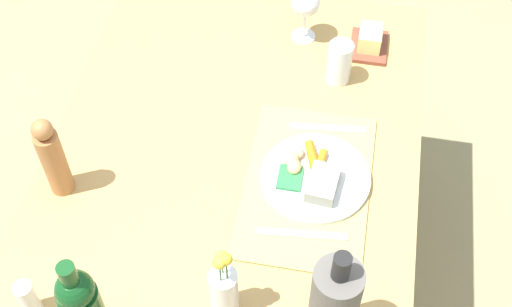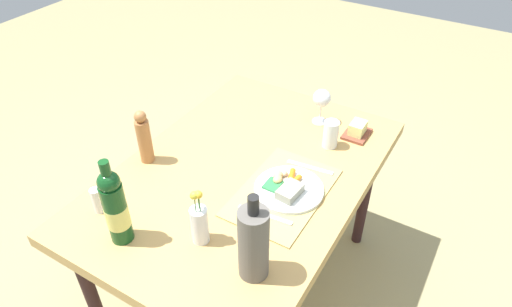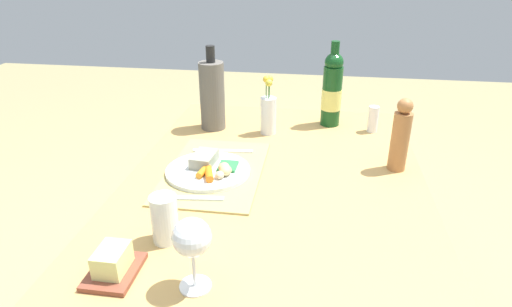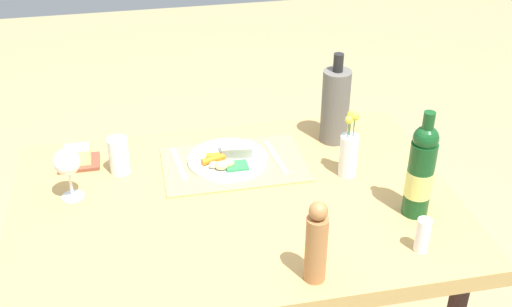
# 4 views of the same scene
# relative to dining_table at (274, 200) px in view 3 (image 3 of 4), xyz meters

# --- Properties ---
(dining_table) EXTENTS (1.31, 0.89, 0.74)m
(dining_table) POSITION_rel_dining_table_xyz_m (0.00, 0.00, 0.00)
(dining_table) COLOR tan
(dining_table) RESTS_ON ground_plane
(placemat) EXTENTS (0.45, 0.29, 0.01)m
(placemat) POSITION_rel_dining_table_xyz_m (-0.03, -0.19, 0.07)
(placemat) COLOR tan
(placemat) RESTS_ON dining_table
(dinner_plate) EXTENTS (0.26, 0.26, 0.05)m
(dinner_plate) POSITION_rel_dining_table_xyz_m (-0.01, -0.20, 0.09)
(dinner_plate) COLOR white
(dinner_plate) RESTS_ON placemat
(fork) EXTENTS (0.04, 0.20, 0.00)m
(fork) POSITION_rel_dining_table_xyz_m (-0.17, -0.19, 0.07)
(fork) COLOR silver
(fork) RESTS_ON placemat
(knife) EXTENTS (0.04, 0.19, 0.00)m
(knife) POSITION_rel_dining_table_xyz_m (0.15, -0.22, 0.07)
(knife) COLOR silver
(knife) RESTS_ON placemat
(flower_vase) EXTENTS (0.06, 0.06, 0.22)m
(flower_vase) POSITION_rel_dining_table_xyz_m (-0.37, -0.07, 0.15)
(flower_vase) COLOR silver
(flower_vase) RESTS_ON dining_table
(water_tumbler) EXTENTS (0.06, 0.06, 0.12)m
(water_tumbler) POSITION_rel_dining_table_xyz_m (0.33, -0.22, 0.12)
(water_tumbler) COLOR silver
(water_tumbler) RESTS_ON dining_table
(salt_shaker) EXTENTS (0.04, 0.04, 0.10)m
(salt_shaker) POSITION_rel_dining_table_xyz_m (-0.44, 0.32, 0.12)
(salt_shaker) COLOR white
(salt_shaker) RESTS_ON dining_table
(wine_glass) EXTENTS (0.08, 0.08, 0.16)m
(wine_glass) POSITION_rel_dining_table_xyz_m (0.47, -0.11, 0.19)
(wine_glass) COLOR white
(wine_glass) RESTS_ON dining_table
(butter_dish) EXTENTS (0.13, 0.10, 0.06)m
(butter_dish) POSITION_rel_dining_table_xyz_m (0.46, -0.29, 0.09)
(butter_dish) COLOR brown
(butter_dish) RESTS_ON dining_table
(pepper_mill) EXTENTS (0.06, 0.06, 0.23)m
(pepper_mill) POSITION_rel_dining_table_xyz_m (-0.14, 0.37, 0.18)
(pepper_mill) COLOR #AC6F3E
(pepper_mill) RESTS_ON dining_table
(wine_bottle) EXTENTS (0.08, 0.08, 0.32)m
(wine_bottle) POSITION_rel_dining_table_xyz_m (-0.49, 0.16, 0.21)
(wine_bottle) COLOR #12451B
(wine_bottle) RESTS_ON dining_table
(cooler_bottle) EXTENTS (0.09, 0.09, 0.32)m
(cooler_bottle) POSITION_rel_dining_table_xyz_m (-0.39, -0.28, 0.20)
(cooler_bottle) COLOR #5D5952
(cooler_bottle) RESTS_ON dining_table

